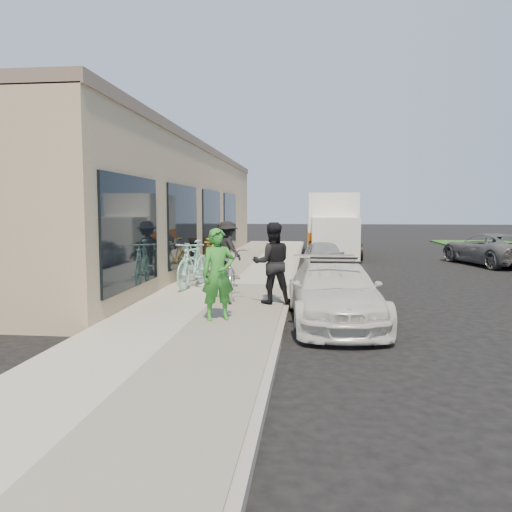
{
  "coord_description": "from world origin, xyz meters",
  "views": [
    {
      "loc": [
        0.04,
        -9.49,
        2.05
      ],
      "look_at": [
        -1.13,
        1.03,
        1.05
      ],
      "focal_mm": 35.0,
      "sensor_mm": 36.0,
      "label": 1
    }
  ],
  "objects": [
    {
      "name": "moving_truck",
      "position": [
        0.94,
        12.64,
        1.21
      ],
      "size": [
        2.16,
        5.58,
        2.72
      ],
      "rotation": [
        0.0,
        0.0,
        0.01
      ],
      "color": "white",
      "rests_on": "ground"
    },
    {
      "name": "storefront",
      "position": [
        -5.24,
        7.99,
        2.12
      ],
      "size": [
        3.6,
        20.0,
        4.22
      ],
      "color": "#CCBA8E",
      "rests_on": "ground"
    },
    {
      "name": "ground",
      "position": [
        0.0,
        0.0,
        0.0
      ],
      "size": [
        120.0,
        120.0,
        0.0
      ],
      "primitive_type": "plane",
      "color": "black",
      "rests_on": "ground"
    },
    {
      "name": "man_standing",
      "position": [
        -0.74,
        0.45,
        0.97
      ],
      "size": [
        0.92,
        0.79,
        1.64
      ],
      "primitive_type": "imported",
      "rotation": [
        0.0,
        0.0,
        3.38
      ],
      "color": "black",
      "rests_on": "sidewalk"
    },
    {
      "name": "bystander_b",
      "position": [
        -2.61,
        4.98,
        0.91
      ],
      "size": [
        0.95,
        0.79,
        1.52
      ],
      "primitive_type": "imported",
      "rotation": [
        0.0,
        0.0,
        0.56
      ],
      "color": "brown",
      "rests_on": "sidewalk"
    },
    {
      "name": "cruiser_bike_a",
      "position": [
        -2.81,
        2.32,
        0.72
      ],
      "size": [
        0.82,
        1.96,
        1.14
      ],
      "primitive_type": "imported",
      "rotation": [
        0.0,
        0.0,
        -0.15
      ],
      "color": "#95DFD0",
      "rests_on": "sidewalk"
    },
    {
      "name": "cruiser_bike_b",
      "position": [
        -2.8,
        3.84,
        0.65
      ],
      "size": [
        1.46,
        1.98,
        0.99
      ],
      "primitive_type": "imported",
      "rotation": [
        0.0,
        0.0,
        -0.48
      ],
      "color": "#95DFD0",
      "rests_on": "sidewalk"
    },
    {
      "name": "bike_rack",
      "position": [
        -2.71,
        3.81,
        0.63
      ],
      "size": [
        0.12,
        0.56,
        0.79
      ],
      "rotation": [
        0.0,
        0.0,
        -0.13
      ],
      "color": "black",
      "rests_on": "sidewalk"
    },
    {
      "name": "far_car_gray",
      "position": [
        6.58,
        9.58,
        0.59
      ],
      "size": [
        2.95,
        4.57,
        1.17
      ],
      "primitive_type": "imported",
      "rotation": [
        0.0,
        0.0,
        3.4
      ],
      "color": "#56575B",
      "rests_on": "ground"
    },
    {
      "name": "sidewalk",
      "position": [
        -2.0,
        3.0,
        0.07
      ],
      "size": [
        3.0,
        34.0,
        0.15
      ],
      "primitive_type": "cube",
      "color": "#A5A294",
      "rests_on": "ground"
    },
    {
      "name": "curb",
      "position": [
        -0.45,
        3.0,
        0.07
      ],
      "size": [
        0.12,
        34.0,
        0.13
      ],
      "primitive_type": "cube",
      "color": "gray",
      "rests_on": "ground"
    },
    {
      "name": "woman_rider",
      "position": [
        -1.54,
        -1.16,
        0.94
      ],
      "size": [
        0.68,
        0.58,
        1.57
      ],
      "primitive_type": "imported",
      "rotation": [
        0.0,
        0.0,
        0.42
      ],
      "color": "#30882D",
      "rests_on": "sidewalk"
    },
    {
      "name": "cruiser_bike_c",
      "position": [
        -2.9,
        4.82,
        0.67
      ],
      "size": [
        1.14,
        1.77,
        1.04
      ],
      "primitive_type": "imported",
      "rotation": [
        0.0,
        0.0,
        0.41
      ],
      "color": "gold",
      "rests_on": "sidewalk"
    },
    {
      "name": "tandem_bike",
      "position": [
        -1.69,
        1.06,
        0.7
      ],
      "size": [
        1.08,
        2.17,
        1.09
      ],
      "primitive_type": "imported",
      "rotation": [
        0.0,
        0.0,
        0.18
      ],
      "color": "#B9B9BB",
      "rests_on": "sidewalk"
    },
    {
      "name": "sandwich_board",
      "position": [
        -3.24,
        6.8,
        0.63
      ],
      "size": [
        0.76,
        0.76,
        0.94
      ],
      "rotation": [
        0.0,
        0.0,
        0.42
      ],
      "color": "black",
      "rests_on": "sidewalk"
    },
    {
      "name": "bystander_a",
      "position": [
        -2.29,
        4.25,
        0.93
      ],
      "size": [
        1.14,
        1.1,
        1.56
      ],
      "primitive_type": "imported",
      "rotation": [
        0.0,
        0.0,
        2.43
      ],
      "color": "black",
      "rests_on": "sidewalk"
    },
    {
      "name": "sedan_white",
      "position": [
        0.46,
        -0.48,
        0.56
      ],
      "size": [
        1.85,
        3.93,
        1.15
      ],
      "rotation": [
        0.0,
        0.0,
        0.08
      ],
      "color": "silver",
      "rests_on": "ground"
    },
    {
      "name": "sedan_silver",
      "position": [
        0.46,
        6.75,
        0.51
      ],
      "size": [
        1.47,
        3.11,
        1.03
      ],
      "primitive_type": "imported",
      "rotation": [
        0.0,
        0.0,
        0.09
      ],
      "color": "#A7A7AD",
      "rests_on": "ground"
    }
  ]
}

